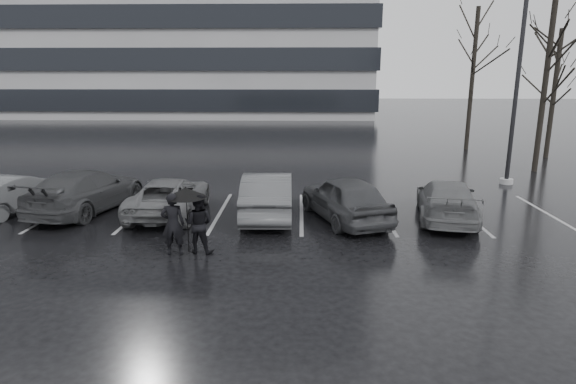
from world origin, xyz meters
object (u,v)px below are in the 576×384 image
(car_west_b, at_px, (170,196))
(pedestrian_right, at_px, (199,224))
(car_east, at_px, (447,200))
(tree_north, at_px, (472,80))
(car_main, at_px, (345,198))
(car_west_c, at_px, (86,190))
(car_west_d, at_px, (15,193))
(tree_ne, at_px, (554,95))
(car_west_a, at_px, (268,194))
(tree_east, at_px, (545,88))
(pedestrian_left, at_px, (173,224))
(lamp_post, at_px, (518,74))

(car_west_b, xyz_separation_m, pedestrian_right, (1.73, -3.57, 0.18))
(car_east, distance_m, tree_north, 16.51)
(car_main, bearing_deg, pedestrian_right, 16.68)
(car_main, xyz_separation_m, tree_north, (9.00, 15.31, 3.51))
(car_west_c, height_order, car_west_d, car_west_c)
(tree_ne, bearing_deg, car_west_c, -151.79)
(car_west_b, height_order, car_west_d, car_west_d)
(car_west_a, xyz_separation_m, car_east, (5.87, -0.15, -0.11))
(car_west_c, bearing_deg, tree_east, -146.65)
(car_west_a, height_order, car_west_c, car_west_a)
(car_west_b, xyz_separation_m, car_west_d, (-5.43, 0.20, 0.03))
(pedestrian_left, bearing_deg, pedestrian_right, -170.66)
(pedestrian_right, height_order, tree_east, tree_east)
(car_west_d, height_order, lamp_post, lamp_post)
(car_east, height_order, pedestrian_right, pedestrian_right)
(car_west_d, distance_m, car_east, 14.63)
(pedestrian_right, distance_m, tree_ne, 22.77)
(car_west_d, bearing_deg, pedestrian_right, 168.62)
(lamp_post, height_order, tree_north, lamp_post)
(car_main, distance_m, tree_ne, 17.76)
(pedestrian_left, bearing_deg, tree_ne, -143.77)
(lamp_post, bearing_deg, car_west_a, -152.88)
(car_west_b, bearing_deg, tree_north, -134.60)
(car_east, height_order, lamp_post, lamp_post)
(car_east, distance_m, pedestrian_left, 8.79)
(car_west_a, bearing_deg, car_west_b, -4.64)
(car_west_a, distance_m, pedestrian_left, 4.21)
(car_west_b, bearing_deg, pedestrian_left, 106.91)
(car_west_b, xyz_separation_m, car_east, (9.20, -0.33, 0.02))
(car_east, height_order, tree_east, tree_east)
(tree_east, bearing_deg, car_west_b, -153.94)
(car_main, height_order, car_west_a, car_west_a)
(pedestrian_right, bearing_deg, pedestrian_left, 24.71)
(car_main, height_order, tree_north, tree_north)
(pedestrian_left, bearing_deg, lamp_post, -150.31)
(car_main, relative_size, car_east, 0.98)
(car_west_d, relative_size, tree_ne, 0.56)
(car_west_c, relative_size, pedestrian_left, 2.98)
(car_west_a, bearing_deg, pedestrian_left, 56.30)
(car_west_d, height_order, pedestrian_right, pedestrian_right)
(car_west_d, xyz_separation_m, pedestrian_left, (6.52, -3.94, 0.19))
(pedestrian_right, bearing_deg, car_west_c, -29.82)
(car_main, xyz_separation_m, car_west_c, (-8.84, 0.86, -0.01))
(tree_ne, height_order, tree_north, tree_north)
(car_west_b, height_order, car_east, car_east)
(car_main, relative_size, pedestrian_left, 2.59)
(car_main, bearing_deg, tree_ne, -154.91)
(car_east, height_order, tree_ne, tree_ne)
(car_west_d, xyz_separation_m, lamp_post, (18.77, 4.75, 3.99))
(pedestrian_right, relative_size, tree_ne, 0.23)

